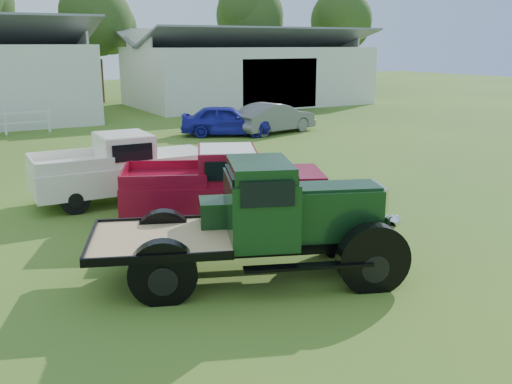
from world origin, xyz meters
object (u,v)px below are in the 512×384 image
vintage_flatbed (254,221)px  misc_car_blue (226,120)px  red_pickup (223,184)px  misc_car_grey (274,118)px  white_pickup (122,168)px

vintage_flatbed → misc_car_blue: size_ratio=1.32×
vintage_flatbed → red_pickup: vintage_flatbed is taller
vintage_flatbed → misc_car_blue: 17.03m
misc_car_blue → misc_car_grey: size_ratio=0.96×
white_pickup → misc_car_blue: 11.71m
vintage_flatbed → white_pickup: 6.63m
red_pickup → white_pickup: bearing=141.4°
red_pickup → misc_car_blue: size_ratio=1.19×
white_pickup → red_pickup: bearing=-61.3°
white_pickup → misc_car_grey: size_ratio=1.12×
red_pickup → white_pickup: red_pickup is taller
vintage_flatbed → red_pickup: 3.66m
vintage_flatbed → white_pickup: bearing=115.6°
vintage_flatbed → misc_car_grey: (9.54, 15.11, -0.38)m
red_pickup → misc_car_grey: bearing=77.9°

